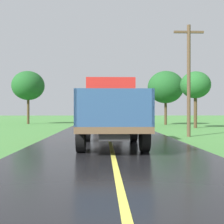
{
  "coord_description": "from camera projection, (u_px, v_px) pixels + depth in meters",
  "views": [
    {
      "loc": [
        -0.29,
        -0.19,
        1.42
      ],
      "look_at": [
        0.05,
        10.92,
        1.4
      ],
      "focal_mm": 45.03,
      "sensor_mm": 36.0,
      "label": 1
    }
  ],
  "objects": [
    {
      "name": "banana_truck_near",
      "position": [
        111.0,
        110.0,
        11.61
      ],
      "size": [
        2.38,
        5.82,
        2.8
      ],
      "color": "#2D2D30",
      "rests_on": "road_surface"
    },
    {
      "name": "banana_truck_far",
      "position": [
        108.0,
        111.0,
        26.14
      ],
      "size": [
        2.38,
        5.81,
        2.8
      ],
      "color": "#2D2D30",
      "rests_on": "road_surface"
    },
    {
      "name": "utility_pole_roadside",
      "position": [
        189.0,
        77.0,
        15.79
      ],
      "size": [
        1.69,
        0.2,
        6.3
      ],
      "color": "brown",
      "rests_on": "ground"
    },
    {
      "name": "roadside_tree_near_left",
      "position": [
        195.0,
        85.0,
        24.21
      ],
      "size": [
        2.58,
        2.58,
        4.88
      ],
      "color": "#4C3823",
      "rests_on": "ground"
    },
    {
      "name": "roadside_tree_mid_right",
      "position": [
        166.0,
        87.0,
        30.12
      ],
      "size": [
        3.85,
        3.85,
        5.77
      ],
      "color": "#4C3823",
      "rests_on": "ground"
    },
    {
      "name": "roadside_tree_far_left",
      "position": [
        28.0,
        86.0,
        32.12
      ],
      "size": [
        3.69,
        3.69,
        6.06
      ],
      "color": "#4C3823",
      "rests_on": "ground"
    }
  ]
}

